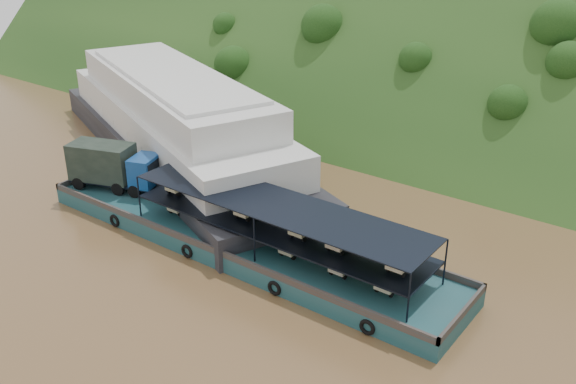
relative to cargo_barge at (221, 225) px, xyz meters
The scene contains 4 objects.
ground 5.35m from the cargo_barge, 16.47° to the left, with size 160.00×160.00×0.00m, color brown.
hillside 37.82m from the cargo_barge, 82.43° to the left, with size 140.00×28.00×28.00m, color #1A3A15.
cargo_barge is the anchor object (origin of this frame).
passenger_ferry 17.82m from the cargo_barge, 146.32° to the left, with size 44.21×27.01×8.79m.
Camera 1 is at (24.75, -32.77, 23.83)m, focal length 40.00 mm.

